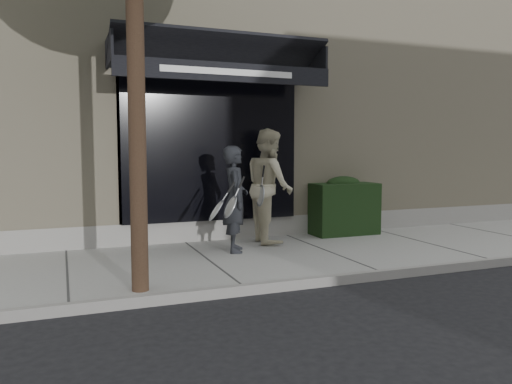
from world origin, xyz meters
name	(u,v)px	position (x,y,z in m)	size (l,w,h in m)	color
ground	(324,257)	(0.00, 0.00, 0.00)	(80.00, 80.00, 0.00)	black
sidewalk	(325,253)	(0.00, 0.00, 0.06)	(20.00, 3.00, 0.12)	gray
curb	(380,275)	(0.00, -1.55, 0.07)	(20.00, 0.10, 0.14)	gray
building_facade	(230,111)	(-0.01, 4.96, 2.74)	(14.30, 8.04, 5.64)	beige
hedge	(343,207)	(1.10, 1.25, 0.66)	(1.30, 0.70, 1.14)	black
pedestrian_front	(235,199)	(-1.42, 0.42, 0.98)	(0.83, 0.86, 1.72)	black
pedestrian_back	(269,186)	(-0.58, 1.00, 1.13)	(0.85, 1.05, 2.03)	beige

